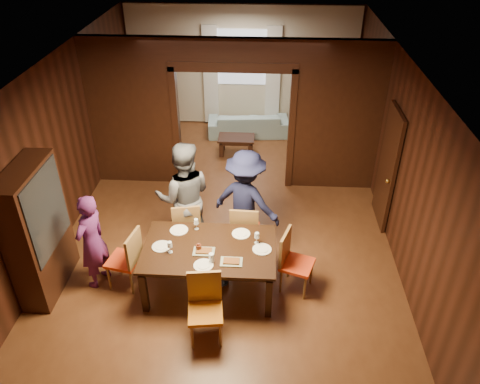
# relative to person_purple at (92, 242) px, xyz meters

# --- Properties ---
(floor) EXTENTS (9.00, 9.00, 0.00)m
(floor) POSITION_rel_person_purple_xyz_m (1.84, 1.40, -0.76)
(floor) COLOR #582F18
(floor) RESTS_ON ground
(ceiling) EXTENTS (5.50, 9.00, 0.02)m
(ceiling) POSITION_rel_person_purple_xyz_m (1.84, 1.40, 2.14)
(ceiling) COLOR silver
(ceiling) RESTS_ON room_walls
(room_walls) EXTENTS (5.52, 9.01, 2.90)m
(room_walls) POSITION_rel_person_purple_xyz_m (1.84, 3.28, 0.74)
(room_walls) COLOR black
(room_walls) RESTS_ON floor
(person_purple) EXTENTS (0.53, 0.65, 1.53)m
(person_purple) POSITION_rel_person_purple_xyz_m (0.00, 0.00, 0.00)
(person_purple) COLOR #5F2263
(person_purple) RESTS_ON floor
(person_grey) EXTENTS (1.01, 0.84, 1.89)m
(person_grey) POSITION_rel_person_purple_xyz_m (1.20, 0.95, 0.18)
(person_grey) COLOR #4F4F56
(person_grey) RESTS_ON floor
(person_navy) EXTENTS (1.29, 1.05, 1.74)m
(person_navy) POSITION_rel_person_purple_xyz_m (2.17, 1.02, 0.11)
(person_navy) COLOR #151736
(person_navy) RESTS_ON floor
(sofa) EXTENTS (1.98, 0.92, 0.56)m
(sofa) POSITION_rel_person_purple_xyz_m (2.03, 5.25, -0.48)
(sofa) COLOR #95B9C3
(sofa) RESTS_ON floor
(serving_bowl) EXTENTS (0.30, 0.30, 0.07)m
(serving_bowl) POSITION_rel_person_purple_xyz_m (1.82, 0.06, 0.03)
(serving_bowl) COLOR black
(serving_bowl) RESTS_ON dining_table
(dining_table) EXTENTS (1.88, 1.17, 0.76)m
(dining_table) POSITION_rel_person_purple_xyz_m (1.70, -0.03, -0.38)
(dining_table) COLOR black
(dining_table) RESTS_ON floor
(coffee_table) EXTENTS (0.80, 0.50, 0.40)m
(coffee_table) POSITION_rel_person_purple_xyz_m (1.80, 4.24, -0.56)
(coffee_table) COLOR black
(coffee_table) RESTS_ON floor
(chair_left) EXTENTS (0.52, 0.52, 0.97)m
(chair_left) POSITION_rel_person_purple_xyz_m (0.43, -0.02, -0.28)
(chair_left) COLOR red
(chair_left) RESTS_ON floor
(chair_right) EXTENTS (0.56, 0.56, 0.97)m
(chair_right) POSITION_rel_person_purple_xyz_m (2.97, 0.04, -0.28)
(chair_right) COLOR red
(chair_right) RESTS_ON floor
(chair_far_l) EXTENTS (0.52, 0.52, 0.97)m
(chair_far_l) POSITION_rel_person_purple_xyz_m (1.23, 0.85, -0.28)
(chair_far_l) COLOR #C34812
(chair_far_l) RESTS_ON floor
(chair_far_r) EXTENTS (0.46, 0.46, 0.97)m
(chair_far_r) POSITION_rel_person_purple_xyz_m (2.17, 0.80, -0.28)
(chair_far_r) COLOR #EC4716
(chair_far_r) RESTS_ON floor
(chair_near) EXTENTS (0.49, 0.49, 0.97)m
(chair_near) POSITION_rel_person_purple_xyz_m (1.75, -0.96, -0.28)
(chair_near) COLOR #C46712
(chair_near) RESTS_ON floor
(hutch) EXTENTS (0.40, 1.20, 2.00)m
(hutch) POSITION_rel_person_purple_xyz_m (-0.69, -0.10, 0.24)
(hutch) COLOR black
(hutch) RESTS_ON floor
(door_right) EXTENTS (0.06, 0.90, 2.10)m
(door_right) POSITION_rel_person_purple_xyz_m (4.54, 1.90, 0.29)
(door_right) COLOR black
(door_right) RESTS_ON floor
(window_far) EXTENTS (1.20, 0.03, 1.30)m
(window_far) POSITION_rel_person_purple_xyz_m (1.84, 5.84, 0.94)
(window_far) COLOR silver
(window_far) RESTS_ON back_wall
(curtain_left) EXTENTS (0.35, 0.06, 2.40)m
(curtain_left) POSITION_rel_person_purple_xyz_m (1.09, 5.80, 0.49)
(curtain_left) COLOR white
(curtain_left) RESTS_ON back_wall
(curtain_right) EXTENTS (0.35, 0.06, 2.40)m
(curtain_right) POSITION_rel_person_purple_xyz_m (2.59, 5.80, 0.49)
(curtain_right) COLOR white
(curtain_right) RESTS_ON back_wall
(plate_left) EXTENTS (0.27, 0.27, 0.01)m
(plate_left) POSITION_rel_person_purple_xyz_m (1.02, -0.05, 0.00)
(plate_left) COLOR silver
(plate_left) RESTS_ON dining_table
(plate_far_l) EXTENTS (0.27, 0.27, 0.01)m
(plate_far_l) POSITION_rel_person_purple_xyz_m (1.21, 0.34, 0.00)
(plate_far_l) COLOR white
(plate_far_l) RESTS_ON dining_table
(plate_far_r) EXTENTS (0.27, 0.27, 0.01)m
(plate_far_r) POSITION_rel_person_purple_xyz_m (2.13, 0.31, 0.00)
(plate_far_r) COLOR white
(plate_far_r) RESTS_ON dining_table
(plate_right) EXTENTS (0.27, 0.27, 0.01)m
(plate_right) POSITION_rel_person_purple_xyz_m (2.45, -0.03, 0.00)
(plate_right) COLOR silver
(plate_right) RESTS_ON dining_table
(plate_near) EXTENTS (0.27, 0.27, 0.01)m
(plate_near) POSITION_rel_person_purple_xyz_m (1.67, -0.41, 0.00)
(plate_near) COLOR silver
(plate_near) RESTS_ON dining_table
(platter_a) EXTENTS (0.30, 0.20, 0.04)m
(platter_a) POSITION_rel_person_purple_xyz_m (1.64, -0.13, 0.01)
(platter_a) COLOR gray
(platter_a) RESTS_ON dining_table
(platter_b) EXTENTS (0.30, 0.20, 0.04)m
(platter_b) POSITION_rel_person_purple_xyz_m (2.04, -0.32, 0.01)
(platter_b) COLOR gray
(platter_b) RESTS_ON dining_table
(wineglass_left) EXTENTS (0.08, 0.08, 0.18)m
(wineglass_left) POSITION_rel_person_purple_xyz_m (1.17, -0.16, 0.09)
(wineglass_left) COLOR silver
(wineglass_left) RESTS_ON dining_table
(wineglass_far) EXTENTS (0.08, 0.08, 0.18)m
(wineglass_far) POSITION_rel_person_purple_xyz_m (1.46, 0.39, 0.09)
(wineglass_far) COLOR silver
(wineglass_far) RESTS_ON dining_table
(wineglass_right) EXTENTS (0.08, 0.08, 0.18)m
(wineglass_right) POSITION_rel_person_purple_xyz_m (2.37, 0.12, 0.09)
(wineglass_right) COLOR silver
(wineglass_right) RESTS_ON dining_table
(tumbler) EXTENTS (0.07, 0.07, 0.14)m
(tumbler) POSITION_rel_person_purple_xyz_m (1.77, -0.33, 0.07)
(tumbler) COLOR silver
(tumbler) RESTS_ON dining_table
(condiment_jar) EXTENTS (0.08, 0.08, 0.11)m
(condiment_jar) POSITION_rel_person_purple_xyz_m (1.56, -0.09, 0.05)
(condiment_jar) COLOR #4F2012
(condiment_jar) RESTS_ON dining_table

